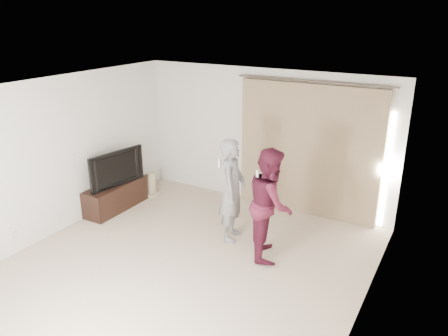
{
  "coord_description": "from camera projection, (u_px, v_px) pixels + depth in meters",
  "views": [
    {
      "loc": [
        3.27,
        -4.52,
        3.57
      ],
      "look_at": [
        0.02,
        1.2,
        1.19
      ],
      "focal_mm": 35.0,
      "sensor_mm": 36.0,
      "label": 1
    }
  ],
  "objects": [
    {
      "name": "person_woman",
      "position": [
        271.0,
        203.0,
        6.5
      ],
      "size": [
        0.94,
        1.03,
        1.72
      ],
      "color": "#4F1427",
      "rests_on": "ground"
    },
    {
      "name": "scratching_post",
      "position": [
        152.0,
        186.0,
        8.91
      ],
      "size": [
        0.36,
        0.36,
        0.48
      ],
      "color": "tan",
      "rests_on": "ground"
    },
    {
      "name": "person_man",
      "position": [
        232.0,
        190.0,
        6.99
      ],
      "size": [
        0.55,
        0.71,
        1.71
      ],
      "color": "slate",
      "rests_on": "ground"
    },
    {
      "name": "wall_left",
      "position": [
        54.0,
        157.0,
        7.15
      ],
      "size": [
        0.04,
        5.5,
        2.6
      ],
      "color": "silver",
      "rests_on": "ground"
    },
    {
      "name": "wall_back",
      "position": [
        264.0,
        138.0,
        8.23
      ],
      "size": [
        5.0,
        0.04,
        2.6
      ],
      "primitive_type": "cube",
      "color": "silver",
      "rests_on": "ground"
    },
    {
      "name": "floor",
      "position": [
        183.0,
        267.0,
        6.43
      ],
      "size": [
        5.5,
        5.5,
        0.0
      ],
      "primitive_type": "plane",
      "color": "beige",
      "rests_on": "ground"
    },
    {
      "name": "tv",
      "position": [
        113.0,
        167.0,
        8.06
      ],
      "size": [
        0.36,
        1.16,
        0.66
      ],
      "primitive_type": "imported",
      "rotation": [
        0.0,
        0.0,
        1.39
      ],
      "color": "black",
      "rests_on": "tv_console"
    },
    {
      "name": "ceiling",
      "position": [
        176.0,
        91.0,
        5.54
      ],
      "size": [
        5.0,
        5.5,
        0.01
      ],
      "primitive_type": "cube",
      "color": "silver",
      "rests_on": "wall_back"
    },
    {
      "name": "curtain",
      "position": [
        308.0,
        151.0,
        7.78
      ],
      "size": [
        2.8,
        0.11,
        2.46
      ],
      "color": "#917859",
      "rests_on": "ground"
    },
    {
      "name": "tv_console",
      "position": [
        116.0,
        196.0,
        8.26
      ],
      "size": [
        0.45,
        1.31,
        0.5
      ],
      "primitive_type": "cube",
      "color": "black",
      "rests_on": "ground"
    }
  ]
}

